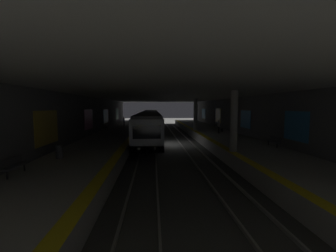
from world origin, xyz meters
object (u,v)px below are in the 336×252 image
at_px(bench_left_near, 274,140).
at_px(bench_left_mid, 216,124).
at_px(backpack_on_floor, 222,130).
at_px(person_waiting_near, 124,121).
at_px(bench_right_mid, 106,126).
at_px(bench_right_near, 14,165).
at_px(trash_bin, 59,152).
at_px(pillar_far, 196,114).
at_px(pillar_near, 234,121).
at_px(person_walking_mid, 219,126).
at_px(metro_train, 150,121).

distance_m(bench_left_near, bench_left_mid, 16.94).
bearing_deg(backpack_on_floor, person_waiting_near, 55.22).
xyz_separation_m(bench_right_mid, person_waiting_near, (6.89, -1.68, 0.31)).
xyz_separation_m(bench_left_near, bench_right_near, (-6.72, 17.07, 0.00)).
bearing_deg(bench_left_near, trash_bin, 101.33).
relative_size(bench_left_mid, backpack_on_floor, 4.25).
height_order(pillar_far, backpack_on_floor, pillar_far).
xyz_separation_m(bench_left_mid, bench_right_mid, (-2.44, 17.07, 0.00)).
bearing_deg(bench_left_mid, bench_right_near, 144.20).
bearing_deg(backpack_on_floor, bench_left_mid, -8.93).
bearing_deg(bench_left_near, pillar_far, 17.69).
bearing_deg(bench_left_near, bench_left_mid, 0.00).
bearing_deg(person_waiting_near, trash_bin, 177.81).
bearing_deg(bench_left_near, backpack_on_floor, 4.47).
bearing_deg(bench_left_mid, person_waiting_near, 73.90).
distance_m(bench_right_near, person_waiting_near, 28.16).
xyz_separation_m(pillar_far, backpack_on_floor, (-1.81, -3.30, -2.08)).
xyz_separation_m(pillar_near, trash_bin, (-1.49, 12.15, -1.85)).
bearing_deg(person_walking_mid, bench_right_mid, 71.05).
bearing_deg(bench_left_mid, metro_train, 78.47).
relative_size(bench_right_mid, person_waiting_near, 1.09).
bearing_deg(bench_right_mid, trash_bin, -177.63).
relative_size(pillar_far, bench_right_mid, 2.68).
relative_size(bench_left_mid, person_walking_mid, 0.98).
bearing_deg(pillar_far, pillar_near, 180.00).
relative_size(metro_train, person_walking_mid, 22.51).
distance_m(bench_right_mid, trash_bin, 17.79).
bearing_deg(pillar_far, bench_right_near, 147.00).
bearing_deg(bench_left_mid, pillar_far, 132.43).
height_order(bench_right_mid, trash_bin, bench_right_mid).
bearing_deg(backpack_on_floor, bench_left_near, -175.53).
bearing_deg(person_waiting_near, bench_right_near, 176.59).
height_order(pillar_far, bench_left_near, pillar_far).
xyz_separation_m(pillar_near, pillar_far, (14.90, 0.00, 0.00)).
relative_size(pillar_far, person_waiting_near, 2.93).
height_order(bench_left_near, person_waiting_near, person_waiting_near).
height_order(bench_left_near, bench_right_mid, same).
relative_size(person_waiting_near, trash_bin, 1.83).
bearing_deg(trash_bin, backpack_on_floor, -46.65).
height_order(bench_left_near, bench_right_near, same).
bearing_deg(pillar_near, person_walking_mid, -11.39).
xyz_separation_m(person_walking_mid, trash_bin, (-12.58, 14.39, -0.53)).
relative_size(pillar_far, bench_left_mid, 2.68).
bearing_deg(person_walking_mid, bench_left_mid, -14.32).
xyz_separation_m(bench_right_near, bench_right_mid, (21.22, 0.00, 0.00)).
height_order(bench_right_mid, backpack_on_floor, bench_right_mid).
relative_size(bench_right_near, person_walking_mid, 0.98).
height_order(pillar_near, bench_right_near, pillar_near).
height_order(pillar_far, bench_right_near, pillar_far).
bearing_deg(bench_right_mid, backpack_on_floor, -101.15).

